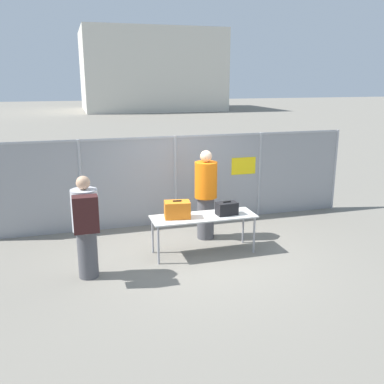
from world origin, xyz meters
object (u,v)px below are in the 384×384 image
(inspection_table, at_px, (203,219))
(traveler_hooded, at_px, (86,224))
(suitcase_black, at_px, (227,208))
(suitcase_orange, at_px, (177,210))
(security_worker_near, at_px, (206,194))
(utility_trailer, at_px, (214,185))

(inspection_table, bearing_deg, traveler_hooded, -167.27)
(suitcase_black, relative_size, traveler_hooded, 0.23)
(suitcase_orange, xyz_separation_m, traveler_hooded, (-1.65, -0.52, 0.06))
(inspection_table, distance_m, traveler_hooded, 2.22)
(suitcase_orange, relative_size, traveler_hooded, 0.29)
(inspection_table, xyz_separation_m, suitcase_black, (0.44, -0.04, 0.18))
(suitcase_black, bearing_deg, suitcase_orange, 175.66)
(suitcase_black, relative_size, security_worker_near, 0.22)
(inspection_table, bearing_deg, utility_trailer, 67.65)
(suitcase_black, distance_m, traveler_hooded, 2.63)
(security_worker_near, distance_m, utility_trailer, 2.99)
(inspection_table, distance_m, security_worker_near, 0.85)
(security_worker_near, height_order, utility_trailer, security_worker_near)
(inspection_table, xyz_separation_m, traveler_hooded, (-2.15, -0.48, 0.27))
(inspection_table, bearing_deg, suitcase_black, -4.95)
(inspection_table, xyz_separation_m, suitcase_orange, (-0.50, 0.03, 0.21))
(suitcase_orange, relative_size, suitcase_black, 1.23)
(security_worker_near, relative_size, utility_trailer, 0.40)
(traveler_hooded, bearing_deg, utility_trailer, 29.21)
(suitcase_orange, bearing_deg, inspection_table, -3.79)
(suitcase_orange, height_order, utility_trailer, suitcase_orange)
(inspection_table, height_order, suitcase_black, suitcase_black)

